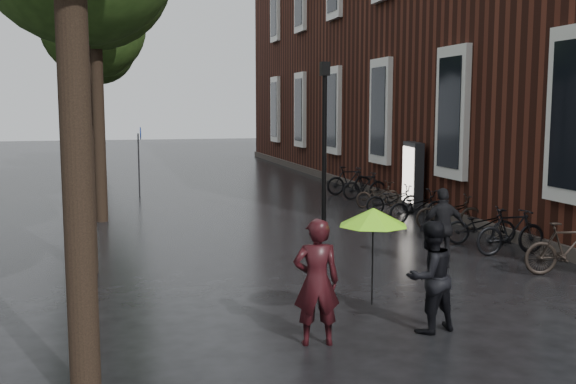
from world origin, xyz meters
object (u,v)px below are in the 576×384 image
object	(u,v)px
pedestrian_walking	(443,228)
lamp_post	(324,128)
parked_bicycles	(423,206)
ad_lightbox	(412,176)
person_black	(430,277)
person_burgundy	(316,282)

from	to	relation	value
pedestrian_walking	lamp_post	world-z (taller)	lamp_post
parked_bicycles	lamp_post	world-z (taller)	lamp_post
pedestrian_walking	ad_lightbox	world-z (taller)	ad_lightbox
person_black	parked_bicycles	world-z (taller)	person_black
person_burgundy	pedestrian_walking	size ratio (longest dim) A/B	1.09
lamp_post	person_black	bearing A→B (deg)	-97.61
person_black	pedestrian_walking	distance (m)	4.02
pedestrian_walking	lamp_post	size ratio (longest dim) A/B	0.37
person_burgundy	parked_bicycles	size ratio (longest dim) A/B	0.14
ad_lightbox	lamp_post	xyz separation A→B (m)	(-3.58, -2.24, 1.56)
parked_bicycles	person_burgundy	bearing A→B (deg)	-124.19
ad_lightbox	person_burgundy	bearing A→B (deg)	-111.39
ad_lightbox	lamp_post	size ratio (longest dim) A/B	0.49
pedestrian_walking	parked_bicycles	bearing A→B (deg)	-103.80
ad_lightbox	parked_bicycles	bearing A→B (deg)	-98.11
parked_bicycles	lamp_post	bearing A→B (deg)	-177.39
pedestrian_walking	person_burgundy	bearing A→B (deg)	51.67
person_burgundy	ad_lightbox	bearing A→B (deg)	-112.73
pedestrian_walking	parked_bicycles	size ratio (longest dim) A/B	0.12
pedestrian_walking	parked_bicycles	xyz separation A→B (m)	(1.94, 4.81, -0.33)
person_burgundy	parked_bicycles	world-z (taller)	person_burgundy
person_burgundy	parked_bicycles	bearing A→B (deg)	-115.63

